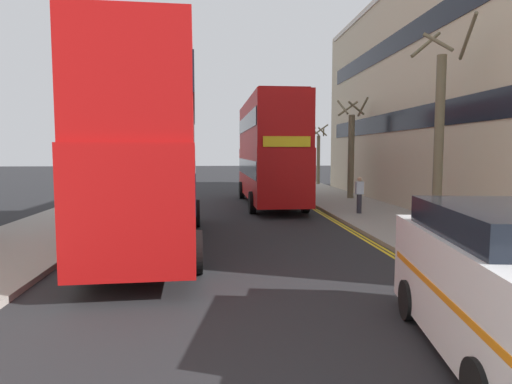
{
  "coord_description": "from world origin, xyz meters",
  "views": [
    {
      "loc": [
        -0.53,
        -0.79,
        2.87
      ],
      "look_at": [
        0.5,
        11.0,
        1.8
      ],
      "focal_mm": 31.3,
      "sensor_mm": 36.0,
      "label": 1
    }
  ],
  "objects_px": {
    "double_decker_bus_away": "(153,146)",
    "pedestrian_far": "(359,194)",
    "taxi_minivan": "(511,287)",
    "double_decker_bus_oncoming": "(269,149)"
  },
  "relations": [
    {
      "from": "double_decker_bus_away",
      "to": "taxi_minivan",
      "type": "bearing_deg",
      "value": -54.57
    },
    {
      "from": "double_decker_bus_oncoming",
      "to": "taxi_minivan",
      "type": "distance_m",
      "value": 18.53
    },
    {
      "from": "pedestrian_far",
      "to": "double_decker_bus_away",
      "type": "bearing_deg",
      "value": -145.86
    },
    {
      "from": "double_decker_bus_away",
      "to": "pedestrian_far",
      "type": "xyz_separation_m",
      "value": [
        8.2,
        5.56,
        -2.04
      ]
    },
    {
      "from": "double_decker_bus_oncoming",
      "to": "taxi_minivan",
      "type": "relative_size",
      "value": 2.15
    },
    {
      "from": "double_decker_bus_oncoming",
      "to": "pedestrian_far",
      "type": "distance_m",
      "value": 6.16
    },
    {
      "from": "taxi_minivan",
      "to": "double_decker_bus_away",
      "type": "bearing_deg",
      "value": 125.43
    },
    {
      "from": "double_decker_bus_away",
      "to": "taxi_minivan",
      "type": "relative_size",
      "value": 2.16
    },
    {
      "from": "double_decker_bus_away",
      "to": "taxi_minivan",
      "type": "height_order",
      "value": "double_decker_bus_away"
    },
    {
      "from": "taxi_minivan",
      "to": "pedestrian_far",
      "type": "height_order",
      "value": "taxi_minivan"
    }
  ]
}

